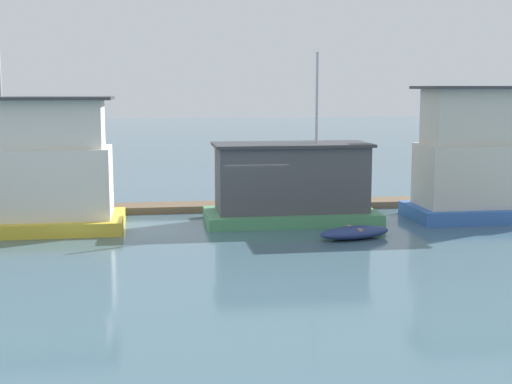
# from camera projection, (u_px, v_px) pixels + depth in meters

# --- Properties ---
(ground_plane) EXTENTS (200.00, 200.00, 0.00)m
(ground_plane) POSITION_uv_depth(u_px,v_px,m) (252.00, 222.00, 28.94)
(ground_plane) COLOR #426070
(dock_walkway) EXTENTS (33.80, 1.56, 0.30)m
(dock_walkway) POSITION_uv_depth(u_px,v_px,m) (242.00, 206.00, 32.12)
(dock_walkway) COLOR brown
(dock_walkway) RESTS_ON ground_plane
(houseboat_yellow) EXTENTS (6.39, 3.65, 7.80)m
(houseboat_yellow) POSITION_uv_depth(u_px,v_px,m) (37.00, 171.00, 27.14)
(houseboat_yellow) COLOR gold
(houseboat_yellow) RESTS_ON ground_plane
(houseboat_green) EXTENTS (6.96, 3.32, 6.84)m
(houseboat_green) POSITION_uv_depth(u_px,v_px,m) (291.00, 185.00, 28.92)
(houseboat_green) COLOR #4C9360
(houseboat_green) RESTS_ON ground_plane
(houseboat_blue) EXTENTS (6.54, 3.31, 7.51)m
(houseboat_blue) POSITION_uv_depth(u_px,v_px,m) (489.00, 159.00, 29.57)
(houseboat_blue) COLOR #3866B7
(houseboat_blue) RESTS_ON ground_plane
(dinghy_navy) EXTENTS (3.00, 1.79, 0.45)m
(dinghy_navy) POSITION_uv_depth(u_px,v_px,m) (355.00, 232.00, 25.83)
(dinghy_navy) COLOR navy
(dinghy_navy) RESTS_ON ground_plane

